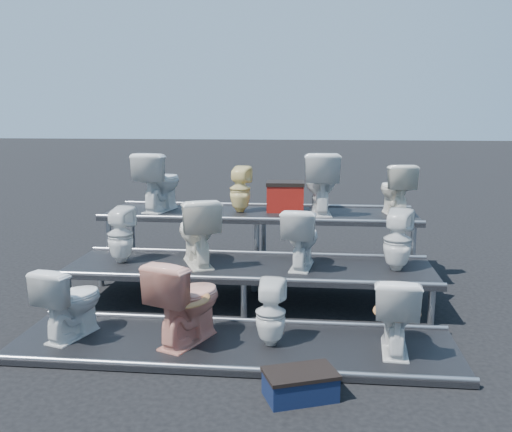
# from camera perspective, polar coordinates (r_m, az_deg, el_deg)

# --- Properties ---
(ground) EXTENTS (80.00, 80.00, 0.00)m
(ground) POSITION_cam_1_polar(r_m,az_deg,el_deg) (6.75, -0.68, -8.76)
(ground) COLOR black
(ground) RESTS_ON ground
(tier_front) EXTENTS (4.20, 1.20, 0.06)m
(tier_front) POSITION_cam_1_polar(r_m,az_deg,el_deg) (5.54, -2.33, -12.84)
(tier_front) COLOR black
(tier_front) RESTS_ON ground
(tier_mid) EXTENTS (4.20, 1.20, 0.46)m
(tier_mid) POSITION_cam_1_polar(r_m,az_deg,el_deg) (6.68, -0.68, -6.89)
(tier_mid) COLOR black
(tier_mid) RESTS_ON ground
(tier_back) EXTENTS (4.20, 1.20, 0.86)m
(tier_back) POSITION_cam_1_polar(r_m,az_deg,el_deg) (7.87, 0.45, -2.71)
(tier_back) COLOR black
(tier_back) RESTS_ON ground
(toilet_0) EXTENTS (0.58, 0.79, 0.71)m
(toilet_0) POSITION_cam_1_polar(r_m,az_deg,el_deg) (5.83, -18.02, -8.08)
(toilet_0) COLOR silver
(toilet_0) RESTS_ON tier_front
(toilet_1) EXTENTS (0.73, 0.92, 0.82)m
(toilet_1) POSITION_cam_1_polar(r_m,az_deg,el_deg) (5.46, -6.93, -8.32)
(toilet_1) COLOR #DE917A
(toilet_1) RESTS_ON tier_front
(toilet_2) EXTENTS (0.31, 0.31, 0.63)m
(toilet_2) POSITION_cam_1_polar(r_m,az_deg,el_deg) (5.37, 1.48, -9.65)
(toilet_2) COLOR silver
(toilet_2) RESTS_ON tier_front
(toilet_3) EXTENTS (0.45, 0.73, 0.72)m
(toilet_3) POSITION_cam_1_polar(r_m,az_deg,el_deg) (5.39, 13.75, -9.37)
(toilet_3) COLOR silver
(toilet_3) RESTS_ON tier_front
(toilet_4) EXTENTS (0.35, 0.36, 0.66)m
(toilet_4) POSITION_cam_1_polar(r_m,az_deg,el_deg) (6.88, -13.40, -1.84)
(toilet_4) COLOR silver
(toilet_4) RESTS_ON tier_mid
(toilet_5) EXTENTS (0.71, 0.88, 0.79)m
(toilet_5) POSITION_cam_1_polar(r_m,az_deg,el_deg) (6.62, -5.93, -1.52)
(toilet_5) COLOR silver
(toilet_5) RESTS_ON tier_mid
(toilet_6) EXTENTS (0.46, 0.72, 0.69)m
(toilet_6) POSITION_cam_1_polar(r_m,az_deg,el_deg) (6.49, 4.54, -2.17)
(toilet_6) COLOR silver
(toilet_6) RESTS_ON tier_mid
(toilet_7) EXTENTS (0.40, 0.41, 0.69)m
(toilet_7) POSITION_cam_1_polar(r_m,az_deg,el_deg) (6.55, 13.97, -2.35)
(toilet_7) COLOR silver
(toilet_7) RESTS_ON tier_mid
(toilet_8) EXTENTS (0.60, 0.87, 0.81)m
(toilet_8) POSITION_cam_1_polar(r_m,az_deg,el_deg) (7.99, -9.65, 3.42)
(toilet_8) COLOR silver
(toilet_8) RESTS_ON tier_back
(toilet_9) EXTENTS (0.33, 0.34, 0.63)m
(toilet_9) POSITION_cam_1_polar(r_m,az_deg,el_deg) (7.77, -1.59, 2.69)
(toilet_9) COLOR #F6E091
(toilet_9) RESTS_ON tier_back
(toilet_10) EXTENTS (0.52, 0.85, 0.83)m
(toilet_10) POSITION_cam_1_polar(r_m,az_deg,el_deg) (7.69, 6.46, 3.31)
(toilet_10) COLOR silver
(toilet_10) RESTS_ON tier_back
(toilet_11) EXTENTS (0.50, 0.73, 0.69)m
(toilet_11) POSITION_cam_1_polar(r_m,az_deg,el_deg) (7.77, 13.79, 2.61)
(toilet_11) COLOR silver
(toilet_11) RESTS_ON tier_back
(red_crate) EXTENTS (0.52, 0.42, 0.36)m
(red_crate) POSITION_cam_1_polar(r_m,az_deg,el_deg) (7.88, 2.95, 1.80)
(red_crate) COLOR maroon
(red_crate) RESTS_ON tier_back
(step_stool) EXTENTS (0.62, 0.50, 0.19)m
(step_stool) POSITION_cam_1_polar(r_m,az_deg,el_deg) (4.67, 4.44, -16.62)
(step_stool) COLOR black
(step_stool) RESTS_ON ground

